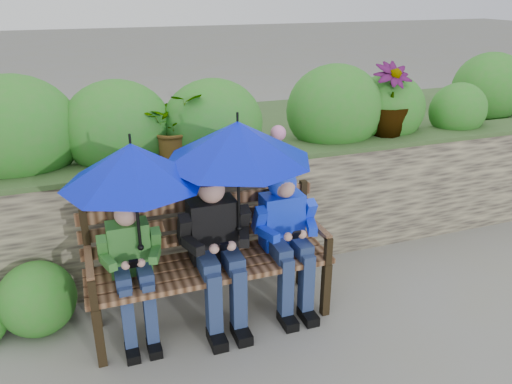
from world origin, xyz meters
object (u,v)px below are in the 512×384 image
object	(u,v)px
boy_right	(286,228)
umbrella_left	(132,164)
park_bench	(208,253)
boy_left	(132,263)
umbrella_right	(238,141)
boy_middle	(216,244)

from	to	relation	value
boy_right	umbrella_left	xyz separation A→B (m)	(-1.07, -0.03, 0.65)
park_bench	umbrella_left	distance (m)	0.93
park_bench	boy_left	size ratio (longest dim) A/B	1.71
park_bench	boy_right	distance (m)	0.61
boy_left	umbrella_left	bearing A→B (deg)	-23.79
boy_left	umbrella_left	world-z (taller)	umbrella_left
umbrella_right	boy_right	bearing A→B (deg)	4.17
park_bench	boy_left	distance (m)	0.56
park_bench	boy_left	world-z (taller)	boy_left
boy_middle	umbrella_right	distance (m)	0.76
boy_left	umbrella_right	xyz separation A→B (m)	(0.76, -0.02, 0.79)
park_bench	umbrella_left	bearing A→B (deg)	-168.19
boy_right	umbrella_right	xyz separation A→B (m)	(-0.38, -0.03, 0.72)
boy_right	umbrella_left	world-z (taller)	umbrella_left
boy_left	umbrella_left	size ratio (longest dim) A/B	1.12
boy_left	boy_middle	xyz separation A→B (m)	(0.59, -0.01, 0.05)
boy_right	umbrella_right	distance (m)	0.82
boy_middle	umbrella_left	bearing A→B (deg)	-178.13
umbrella_left	umbrella_right	distance (m)	0.70
park_bench	umbrella_right	distance (m)	0.89
umbrella_left	umbrella_right	bearing A→B (deg)	0.54
boy_middle	umbrella_left	distance (m)	0.85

